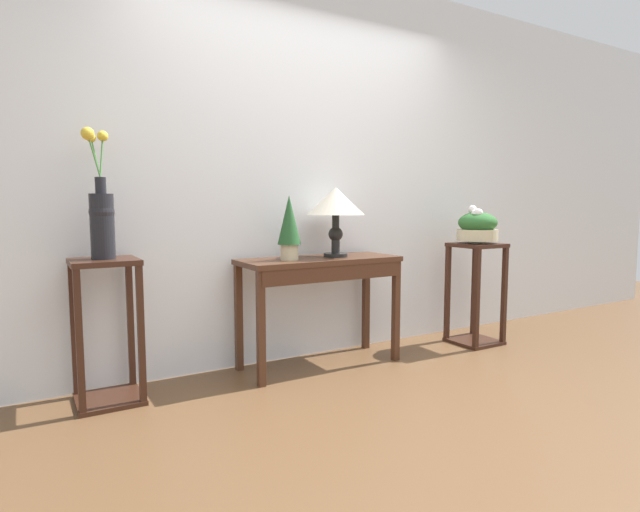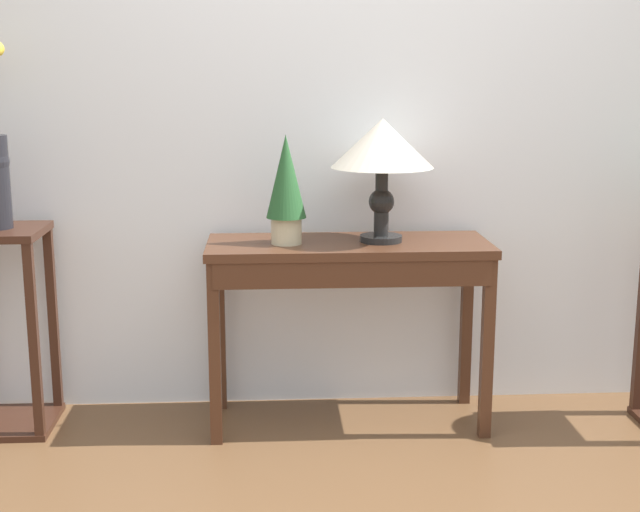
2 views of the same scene
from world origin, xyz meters
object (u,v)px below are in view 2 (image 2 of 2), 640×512
table_lamp (382,149)px  console_table (349,271)px  potted_plant_on_console (286,185)px  pedestal_stand_left (4,330)px

table_lamp → console_table: bearing=-169.5°
potted_plant_on_console → pedestal_stand_left: 1.26m
console_table → table_lamp: 0.49m
console_table → table_lamp: table_lamp is taller
console_table → potted_plant_on_console: 0.42m
console_table → pedestal_stand_left: size_ratio=1.36×
table_lamp → potted_plant_on_console: size_ratio=1.14×
table_lamp → pedestal_stand_left: (-1.50, 0.04, -0.71)m
console_table → potted_plant_on_console: (-0.24, 0.00, 0.34)m
potted_plant_on_console → pedestal_stand_left: bearing=177.0°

